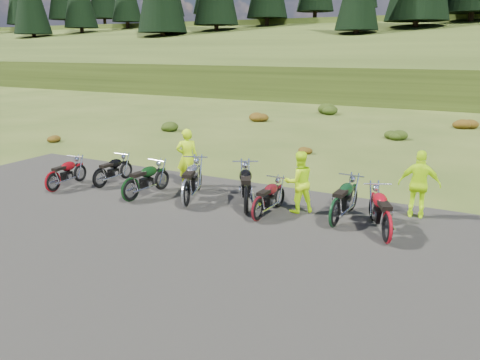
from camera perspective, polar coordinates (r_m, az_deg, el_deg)
The scene contains 22 objects.
ground at distance 12.45m, azimuth -5.56°, elevation -5.06°, with size 300.00×300.00×0.00m, color #354818.
gravel_pad at distance 10.96m, azimuth -11.35°, elevation -8.27°, with size 20.00×12.00×0.04m, color black.
hill_slope at distance 60.19m, azimuth 21.99°, elevation 10.41°, with size 300.00×46.00×3.00m, color #2F3C14, non-canonical shape.
hill_plateau at distance 119.93m, azimuth 25.36°, elevation 12.15°, with size 300.00×90.00×9.17m, color #2F3C14.
shrub_0 at distance 24.59m, azimuth -21.57°, elevation 4.85°, with size 0.77×0.77×0.45m, color #612B0C.
shrub_1 at distance 26.45m, azimuth -8.68°, elevation 6.63°, with size 1.03×1.03×0.61m, color #1F300C.
shrub_2 at distance 29.45m, azimuth 2.12°, elevation 7.87°, with size 1.30×1.30×0.77m, color #612B0C.
shrub_3 at distance 33.29m, azimuth 10.71°, elevation 8.65°, with size 1.56×1.56×0.92m, color #1F300C.
shrub_4 at distance 20.52m, azimuth 7.71°, elevation 3.84°, with size 0.77×0.77×0.45m, color #612B0C.
shrub_5 at distance 24.84m, azimuth 18.35°, elevation 5.43°, with size 1.03×1.03×0.61m, color #1F300C.
shrub_6 at distance 29.77m, azimuth 25.70°, elevation 6.42°, with size 1.30×1.30×0.77m, color #612B0C.
motorcycle_0 at distance 15.89m, azimuth -16.59°, elevation -1.03°, with size 1.85×0.62×0.97m, color black, non-canonical shape.
motorcycle_1 at distance 15.95m, azimuth -21.73°, elevation -1.44°, with size 1.86×0.62×0.97m, color maroon, non-canonical shape.
motorcycle_2 at distance 14.27m, azimuth -13.11°, elevation -2.66°, with size 2.04×0.68×1.07m, color black, non-canonical shape.
motorcycle_3 at distance 13.48m, azimuth -6.59°, elevation -3.44°, with size 2.35×0.78×1.23m, color #9E9FA3, non-canonical shape.
motorcycle_4 at distance 12.36m, azimuth 2.18°, elevation -5.14°, with size 1.88×0.63×0.99m, color #550E14, non-canonical shape.
motorcycle_5 at distance 12.84m, azimuth 0.74°, elevation -4.32°, with size 2.34×0.78×1.22m, color black, non-canonical shape.
motorcycle_6 at distance 11.52m, azimuth 17.33°, elevation -7.48°, with size 2.16×0.72×1.13m, color maroon, non-canonical shape.
motorcycle_7 at distance 12.20m, azimuth 11.36°, elevation -5.75°, with size 2.15×0.72×1.13m, color black, non-canonical shape.
person_middle at distance 15.30m, azimuth -6.46°, elevation 2.60°, with size 0.70×0.46×1.91m, color #B3E40C.
person_right_a at distance 12.90m, azimuth 7.18°, elevation -0.35°, with size 0.83×0.65×1.71m, color #B3E40C.
person_right_b at distance 13.24m, azimuth 21.01°, elevation -0.62°, with size 1.07×0.45×1.83m, color #B3E40C.
Camera 1 is at (6.47, -9.68, 4.40)m, focal length 35.00 mm.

